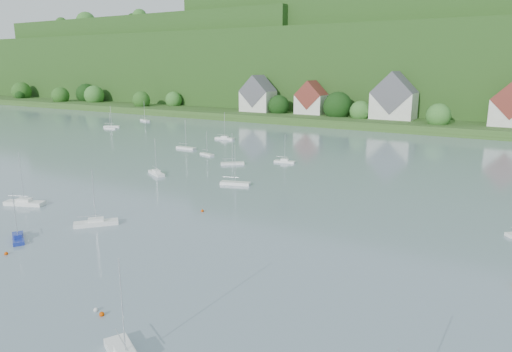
{
  "coord_description": "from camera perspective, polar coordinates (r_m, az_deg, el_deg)",
  "views": [
    {
      "loc": [
        52.08,
        6.08,
        23.12
      ],
      "look_at": [
        10.88,
        75.0,
        4.0
      ],
      "focal_mm": 32.69,
      "sensor_mm": 36.0,
      "label": 1
    }
  ],
  "objects": [
    {
      "name": "near_sailboat_6",
      "position": [
        88.3,
        -26.48,
        -2.91
      ],
      "size": [
        6.97,
        4.3,
        9.13
      ],
      "rotation": [
        0.0,
        0.0,
        0.39
      ],
      "color": "white",
      "rests_on": "ground"
    },
    {
      "name": "mooring_buoy_3",
      "position": [
        76.23,
        -6.58,
        -4.35
      ],
      "size": [
        0.48,
        0.48,
        0.48
      ],
      "primitive_type": "sphere",
      "color": "#D44200",
      "rests_on": "ground"
    },
    {
      "name": "village_building_0",
      "position": [
        210.67,
        0.25,
        9.69
      ],
      "size": [
        14.0,
        10.4,
        16.0
      ],
      "color": "beige",
      "rests_on": "far_shore_strip"
    },
    {
      "name": "village_building_3",
      "position": [
        180.58,
        28.79,
        7.41
      ],
      "size": [
        13.0,
        10.4,
        15.5
      ],
      "color": "beige",
      "rests_on": "far_shore_strip"
    },
    {
      "name": "far_sailboat_cluster",
      "position": [
        122.97,
        8.85,
        2.57
      ],
      "size": [
        207.53,
        78.42,
        8.71
      ],
      "color": "white",
      "rests_on": "ground"
    },
    {
      "name": "near_sailboat_3",
      "position": [
        73.25,
        -18.98,
        -5.39
      ],
      "size": [
        5.49,
        5.89,
        8.5
      ],
      "rotation": [
        0.0,
        0.0,
        0.85
      ],
      "color": "white",
      "rests_on": "ground"
    },
    {
      "name": "mooring_buoy_2",
      "position": [
        48.36,
        -18.34,
        -15.91
      ],
      "size": [
        0.5,
        0.5,
        0.5
      ],
      "primitive_type": "sphere",
      "color": "#D44200",
      "rests_on": "ground"
    },
    {
      "name": "village_building_2",
      "position": [
        188.35,
        16.53,
        8.94
      ],
      "size": [
        16.0,
        11.44,
        18.0
      ],
      "color": "beige",
      "rests_on": "far_shore_strip"
    },
    {
      "name": "forested_ridge",
      "position": [
        267.53,
        20.23,
        12.54
      ],
      "size": [
        620.0,
        181.22,
        69.89
      ],
      "color": "#173E14",
      "rests_on": "ground"
    },
    {
      "name": "near_sailboat_1",
      "position": [
        71.37,
        -27.1,
        -6.7
      ],
      "size": [
        4.94,
        3.73,
        6.66
      ],
      "rotation": [
        0.0,
        0.0,
        -0.54
      ],
      "color": "navy",
      "rests_on": "ground"
    },
    {
      "name": "mooring_buoy_0",
      "position": [
        67.0,
        -28.24,
        -8.46
      ],
      "size": [
        0.46,
        0.46,
        0.46
      ],
      "primitive_type": "sphere",
      "color": "#D44200",
      "rests_on": "ground"
    },
    {
      "name": "village_building_1",
      "position": [
        201.0,
        6.77,
        9.2
      ],
      "size": [
        12.0,
        9.36,
        14.0
      ],
      "color": "beige",
      "rests_on": "far_shore_strip"
    },
    {
      "name": "far_shore_strip",
      "position": [
        201.95,
        15.85,
        6.74
      ],
      "size": [
        600.0,
        60.0,
        3.0
      ],
      "primitive_type": "cube",
      "color": "#304D1D",
      "rests_on": "ground"
    },
    {
      "name": "mooring_buoy_1",
      "position": [
        49.31,
        -19.0,
        -15.36
      ],
      "size": [
        0.45,
        0.45,
        0.45
      ],
      "primitive_type": "sphere",
      "color": "silver",
      "rests_on": "ground"
    }
  ]
}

